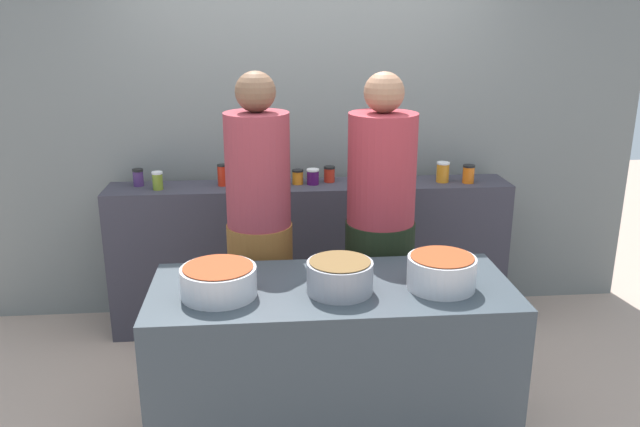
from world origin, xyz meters
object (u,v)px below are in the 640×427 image
at_px(preserve_jar_3, 254,176).
at_px(cook_in_cap, 379,250).
at_px(cooking_pot_right, 441,272).
at_px(preserve_jar_10, 468,174).
at_px(preserve_jar_7, 329,174).
at_px(preserve_jar_5, 298,177).
at_px(preserve_jar_2, 222,175).
at_px(cooking_pot_left, 219,281).
at_px(preserve_jar_4, 278,176).
at_px(preserve_jar_8, 395,173).
at_px(preserve_jar_0, 138,177).
at_px(preserve_jar_9, 443,172).
at_px(preserve_jar_6, 313,177).
at_px(cooking_pot_center, 340,277).
at_px(preserve_jar_1, 158,181).
at_px(cook_with_tongs, 260,253).

xyz_separation_m(preserve_jar_3, cook_in_cap, (0.72, -0.81, -0.25)).
distance_m(cooking_pot_right, cook_in_cap, 0.73).
bearing_deg(preserve_jar_10, preserve_jar_7, 173.37).
xyz_separation_m(preserve_jar_5, preserve_jar_10, (1.15, -0.07, 0.01)).
distance_m(preserve_jar_2, cooking_pot_left, 1.49).
relative_size(preserve_jar_4, preserve_jar_8, 1.32).
bearing_deg(preserve_jar_0, preserve_jar_3, -1.70).
relative_size(preserve_jar_2, cooking_pot_left, 0.42).
distance_m(preserve_jar_8, preserve_jar_9, 0.32).
height_order(preserve_jar_5, preserve_jar_9, preserve_jar_9).
height_order(preserve_jar_0, cooking_pot_right, preserve_jar_0).
bearing_deg(preserve_jar_6, cooking_pot_center, -89.61).
height_order(preserve_jar_1, preserve_jar_2, preserve_jar_2).
bearing_deg(preserve_jar_8, preserve_jar_6, -175.20).
distance_m(preserve_jar_8, cooking_pot_center, 1.62).
height_order(preserve_jar_2, cook_with_tongs, cook_with_tongs).
relative_size(preserve_jar_4, preserve_jar_6, 1.28).
bearing_deg(preserve_jar_8, cook_with_tongs, -137.98).
bearing_deg(preserve_jar_9, cooking_pot_center, -120.93).
distance_m(preserve_jar_3, preserve_jar_4, 0.18).
height_order(preserve_jar_4, preserve_jar_5, preserve_jar_4).
height_order(preserve_jar_0, preserve_jar_7, preserve_jar_0).
distance_m(preserve_jar_0, preserve_jar_1, 0.18).
relative_size(preserve_jar_7, cooking_pot_right, 0.34).
height_order(preserve_jar_1, preserve_jar_5, preserve_jar_1).
bearing_deg(preserve_jar_9, preserve_jar_8, 169.26).
bearing_deg(cooking_pot_center, preserve_jar_6, 90.39).
xyz_separation_m(preserve_jar_0, preserve_jar_9, (2.04, -0.07, 0.01)).
distance_m(preserve_jar_5, preserve_jar_9, 0.98).
height_order(preserve_jar_3, preserve_jar_5, preserve_jar_3).
height_order(preserve_jar_10, cooking_pot_center, preserve_jar_10).
xyz_separation_m(preserve_jar_6, cooking_pot_right, (0.48, -1.46, -0.10)).
xyz_separation_m(preserve_jar_1, preserve_jar_9, (1.89, 0.03, 0.01)).
relative_size(preserve_jar_4, preserve_jar_10, 1.09).
bearing_deg(cook_in_cap, preserve_jar_7, 103.87).
bearing_deg(preserve_jar_4, preserve_jar_2, 172.39).
relative_size(preserve_jar_2, preserve_jar_10, 1.17).
bearing_deg(preserve_jar_6, preserve_jar_0, 176.94).
distance_m(preserve_jar_1, cook_in_cap, 1.54).
bearing_deg(preserve_jar_5, preserve_jar_2, -179.87).
bearing_deg(preserve_jar_5, preserve_jar_0, 177.72).
bearing_deg(cook_with_tongs, preserve_jar_5, 72.26).
xyz_separation_m(preserve_jar_4, preserve_jar_6, (0.23, 0.03, -0.01)).
height_order(preserve_jar_2, preserve_jar_3, preserve_jar_2).
height_order(cooking_pot_left, cooking_pot_right, cooking_pot_right).
xyz_separation_m(preserve_jar_2, preserve_jar_10, (1.65, -0.07, -0.01)).
bearing_deg(preserve_jar_9, preserve_jar_7, 174.79).
xyz_separation_m(preserve_jar_3, cooking_pot_right, (0.88, -1.50, -0.10)).
xyz_separation_m(preserve_jar_4, preserve_jar_8, (0.79, 0.08, -0.02)).
distance_m(preserve_jar_9, cook_with_tongs, 1.48).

